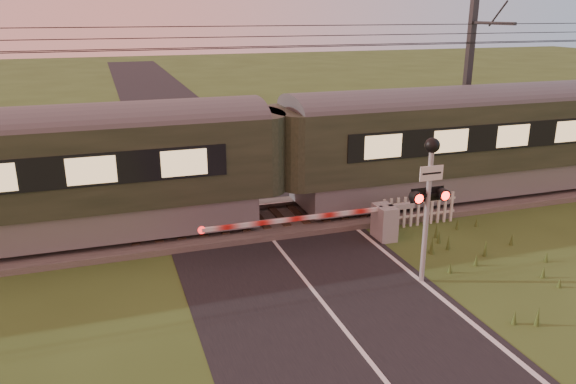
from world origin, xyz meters
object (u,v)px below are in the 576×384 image
object	(u,v)px
boom_gate	(375,221)
crossing_signal	(429,185)
picket_fence	(418,210)
catenary_mast	(468,80)
train	(275,156)

from	to	relation	value
boom_gate	crossing_signal	xyz separation A→B (m)	(-0.11, -2.82, 1.96)
picket_fence	catenary_mast	world-z (taller)	catenary_mast
train	boom_gate	bearing A→B (deg)	-47.64
boom_gate	train	bearing A→B (deg)	132.36
train	boom_gate	xyz separation A→B (m)	(2.30, -2.53, -1.57)
train	boom_gate	distance (m)	3.76
boom_gate	crossing_signal	world-z (taller)	crossing_signal
crossing_signal	catenary_mast	distance (m)	10.00
boom_gate	picket_fence	bearing A→B (deg)	19.01
boom_gate	crossing_signal	size ratio (longest dim) A/B	1.76
train	picket_fence	distance (m)	4.84
picket_fence	train	bearing A→B (deg)	155.42
boom_gate	catenary_mast	distance (m)	8.55
crossing_signal	picket_fence	bearing A→B (deg)	60.56
boom_gate	picket_fence	size ratio (longest dim) A/B	2.41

